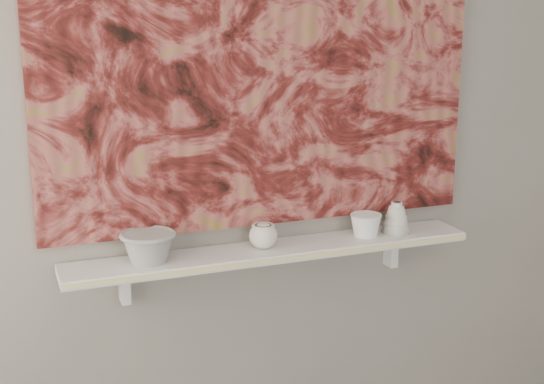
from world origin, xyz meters
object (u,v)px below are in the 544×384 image
bowl_grey (148,247)px  cup_cream (263,236)px  painting (264,61)px  bell_vessel (396,217)px  bowl_white (366,225)px  shelf (273,251)px

bowl_grey → cup_cream: 0.39m
painting → cup_cream: painting is taller
bell_vessel → bowl_white: bearing=180.0°
bowl_grey → bell_vessel: size_ratio=1.58×
cup_cream → bowl_grey: bearing=180.0°
bowl_grey → bowl_white: bowl_grey is taller
bowl_grey → bowl_white: 0.77m
shelf → bowl_white: bearing=0.0°
painting → cup_cream: 0.57m
bowl_grey → cup_cream: bearing=0.0°
cup_cream → bell_vessel: bearing=0.0°
cup_cream → bowl_white: size_ratio=0.85×
cup_cream → bell_vessel: 0.50m
painting → cup_cream: bearing=-113.3°
shelf → bowl_grey: (-0.42, 0.00, 0.07)m
painting → bowl_grey: 0.70m
shelf → painting: (0.00, 0.08, 0.62)m
painting → bowl_white: (0.35, -0.08, -0.57)m
cup_cream → bowl_white: bearing=0.0°
shelf → bowl_white: bowl_white is taller
bowl_grey → bell_vessel: bearing=0.0°
shelf → bell_vessel: bearing=0.0°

